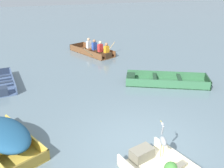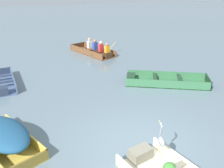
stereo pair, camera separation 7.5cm
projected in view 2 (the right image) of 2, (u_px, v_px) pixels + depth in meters
The scene contains 6 objects.
ground_plane at pixel (142, 147), 6.83m from camera, with size 80.00×80.00×0.00m, color slate.
skiff_slate_blue_near_moored at pixel (0, 84), 10.62m from camera, with size 1.46×2.72×0.35m.
skiff_green_mid_moored at pixel (163, 81), 10.93m from camera, with size 3.65×2.63×0.37m.
skiff_yellow_far_moored at pixel (4, 135), 6.71m from camera, with size 2.05×2.73×0.69m.
rowboat_wooden_brown_with_crew at pixel (95, 51), 15.09m from camera, with size 2.49×3.34×0.92m.
heron_on_dinghy at pixel (162, 140), 5.76m from camera, with size 0.22×0.46×0.84m.
Camera 2 is at (-2.68, -4.99, 4.28)m, focal length 40.00 mm.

